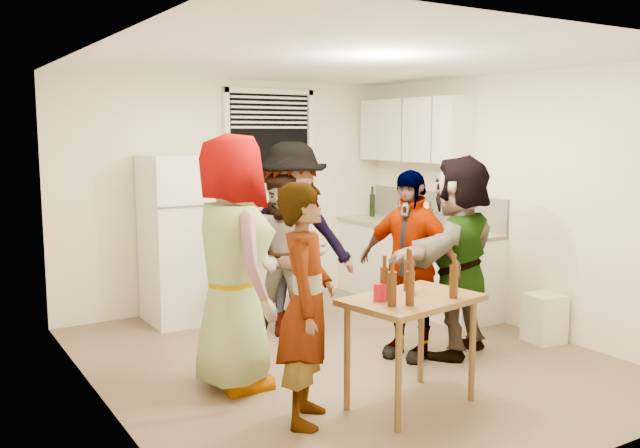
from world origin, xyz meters
TOP-DOWN VIEW (x-y plane):
  - room at (0.00, 0.00)m, footprint 4.00×4.50m
  - window at (0.45, 2.21)m, footprint 1.12×0.10m
  - refrigerator at (-0.75, 1.88)m, footprint 0.70×0.70m
  - counter_lower at (1.70, 1.15)m, footprint 0.60×2.20m
  - countertop at (1.70, 1.15)m, footprint 0.64×2.22m
  - backsplash at (1.99, 1.15)m, footprint 0.03×2.20m
  - upper_cabinets at (1.83, 1.35)m, footprint 0.34×1.60m
  - kettle at (1.65, 1.07)m, footprint 0.28×0.25m
  - paper_towel at (1.68, 0.95)m, footprint 0.12×0.12m
  - wine_bottle at (1.75, 2.02)m, footprint 0.07×0.07m
  - beer_bottle_counter at (1.60, 0.78)m, footprint 0.06×0.06m
  - blue_cup at (1.44, 0.42)m, footprint 0.10×0.10m
  - picture_frame at (1.92, 1.42)m, footprint 0.02×0.19m
  - trash_bin at (1.83, -0.57)m, footprint 0.34×0.34m
  - serving_table at (-0.16, -1.07)m, footprint 1.02×0.77m
  - beer_bottle_table at (-0.38, -1.04)m, footprint 0.06×0.06m
  - red_cup at (-0.42, -1.04)m, footprint 0.09×0.09m
  - guest_grey at (-1.07, -0.07)m, footprint 1.97×1.05m
  - guest_stripe at (-0.92, -0.91)m, footprint 1.63×1.45m
  - guest_back_left at (-0.13, 0.79)m, footprint 1.58×1.71m
  - guest_back_right at (-0.03, 0.88)m, footprint 1.74×2.13m
  - guest_black at (0.49, -0.23)m, footprint 1.85×1.49m
  - guest_orange at (0.92, -0.39)m, footprint 2.15×2.22m

SIDE VIEW (x-z plane):
  - room at x=0.00m, z-range -1.25..1.25m
  - serving_table at x=-0.16m, z-range -0.39..0.39m
  - guest_grey at x=-1.07m, z-range -0.31..0.31m
  - guest_stripe at x=-0.92m, z-range -0.19..0.19m
  - guest_back_left at x=-0.13m, z-range -0.30..0.30m
  - guest_back_right at x=-0.03m, z-range -0.34..0.34m
  - guest_black at x=0.49m, z-range -0.20..0.20m
  - guest_orange at x=0.92m, z-range -0.26..0.26m
  - trash_bin at x=1.83m, z-range 0.03..0.47m
  - counter_lower at x=1.70m, z-range 0.00..0.86m
  - beer_bottle_table at x=-0.38m, z-range 0.67..0.90m
  - red_cup at x=-0.42m, z-range 0.73..0.85m
  - refrigerator at x=-0.75m, z-range 0.00..1.70m
  - countertop at x=1.70m, z-range 0.86..0.90m
  - paper_towel at x=1.68m, z-range 0.76..1.04m
  - kettle at x=1.65m, z-range 0.80..1.00m
  - wine_bottle at x=1.75m, z-range 0.76..1.04m
  - beer_bottle_counter at x=1.60m, z-range 0.79..1.01m
  - blue_cup at x=1.44m, z-range 0.84..0.96m
  - picture_frame at x=1.92m, z-range 0.90..1.06m
  - backsplash at x=1.99m, z-range 0.90..1.26m
  - window at x=0.45m, z-range 1.32..2.38m
  - upper_cabinets at x=1.83m, z-range 1.60..2.30m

